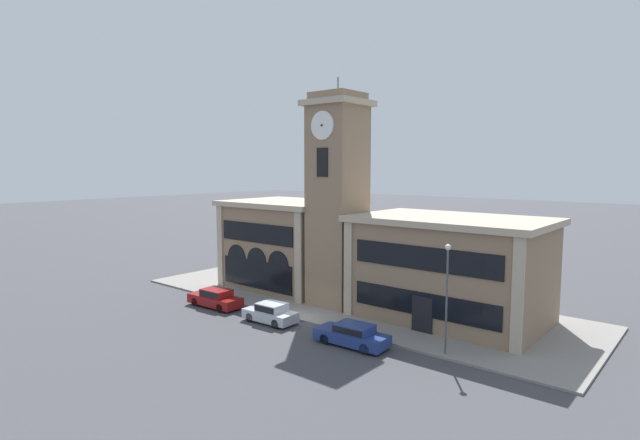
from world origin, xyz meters
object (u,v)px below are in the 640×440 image
parked_car_near (216,298)px  parked_car_mid (271,312)px  parked_car_far (353,334)px  street_lamp (447,284)px

parked_car_near → parked_car_mid: bearing=177.2°
parked_car_far → street_lamp: 6.79m
parked_car_mid → street_lamp: 13.34m
street_lamp → parked_car_far: bearing=-158.5°
parked_car_mid → parked_car_far: 7.34m
parked_car_near → parked_car_mid: parked_car_near is taller
parked_car_mid → parked_car_far: (7.34, 0.00, -0.02)m
parked_car_far → street_lamp: size_ratio=0.74×
parked_car_near → street_lamp: street_lamp is taller
parked_car_near → street_lamp: (18.97, 2.10, 3.64)m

